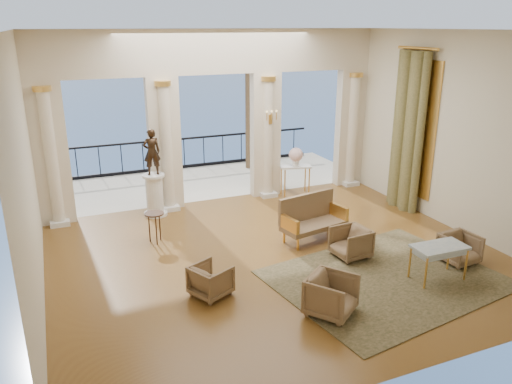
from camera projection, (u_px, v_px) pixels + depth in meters
name	position (u px, v px, depth m)	size (l,w,h in m)	color
floor	(278.00, 257.00, 10.35)	(9.00, 9.00, 0.00)	#44220C
room_walls	(308.00, 131.00, 8.46)	(9.00, 9.00, 9.00)	beige
arcade	(217.00, 106.00, 12.87)	(9.00, 0.56, 4.50)	beige
terrace	(198.00, 182.00, 15.44)	(10.00, 3.60, 0.10)	beige
balustrade	(184.00, 156.00, 16.69)	(9.00, 0.06, 1.03)	black
palm_tree	(248.00, 41.00, 15.55)	(2.00, 2.00, 4.50)	#4C3823
sea	(81.00, 110.00, 64.71)	(160.00, 160.00, 0.00)	#2F5894
curtain	(407.00, 132.00, 12.59)	(0.33, 1.40, 4.09)	brown
window_frame	(414.00, 128.00, 12.63)	(0.04, 1.60, 3.40)	#E6AC4B
wall_sconce	(271.00, 118.00, 13.22)	(0.30, 0.11, 0.33)	#E6AC4B
rug	(386.00, 279.00, 9.48)	(4.09, 3.18, 0.02)	#2A2E17
armchair_a	(331.00, 294.00, 8.23)	(0.73, 0.69, 0.75)	#43331F
armchair_b	(460.00, 247.00, 10.03)	(0.66, 0.62, 0.68)	#43331F
armchair_c	(351.00, 241.00, 10.28)	(0.68, 0.64, 0.70)	#43331F
armchair_d	(211.00, 279.00, 8.83)	(0.62, 0.58, 0.64)	#43331F
settee	(311.00, 217.00, 11.16)	(1.61, 0.92, 1.00)	#43331F
game_table	(440.00, 249.00, 9.28)	(1.03, 0.58, 0.69)	#8EA1B0
pedestal	(155.00, 196.00, 12.50)	(0.59, 0.59, 1.08)	silver
statue	(152.00, 152.00, 12.14)	(0.42, 0.27, 1.14)	black
console_table	(295.00, 171.00, 14.05)	(0.92, 0.55, 0.82)	silver
urn	(296.00, 156.00, 13.91)	(0.40, 0.40, 0.52)	silver
side_table	(154.00, 217.00, 10.91)	(0.42, 0.42, 0.69)	black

